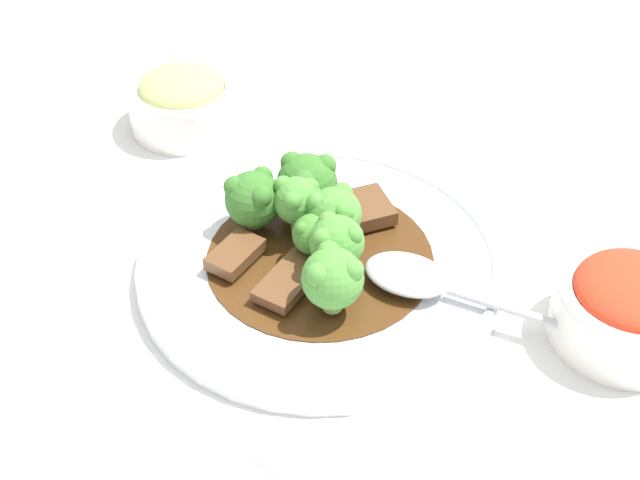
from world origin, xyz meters
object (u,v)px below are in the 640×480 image
side_bowl_kimchi (629,306)px  broccoli_floret_3 (334,213)px  broccoli_floret_4 (336,242)px  serving_spoon (429,282)px  beef_strip_2 (369,208)px  broccoli_floret_1 (333,277)px  beef_strip_1 (235,254)px  broccoli_floret_2 (295,201)px  beef_strip_0 (291,278)px  main_plate (320,262)px  broccoli_floret_5 (307,182)px  broccoli_floret_6 (314,235)px  side_bowl_appetizer (183,100)px  broccoli_floret_0 (253,198)px

side_bowl_kimchi → broccoli_floret_3: bearing=-142.7°
broccoli_floret_4 → serving_spoon: bearing=45.8°
beef_strip_2 → broccoli_floret_1: (0.08, -0.08, 0.02)m
beef_strip_1 → broccoli_floret_3: 0.09m
broccoli_floret_2 → broccoli_floret_3: (0.03, 0.02, -0.00)m
beef_strip_2 → serving_spoon: size_ratio=0.24×
beef_strip_0 → broccoli_floret_3: bearing=113.8°
main_plate → beef_strip_2: bearing=110.1°
side_bowl_kimchi → beef_strip_2: bearing=-154.3°
serving_spoon → side_bowl_kimchi: side_bowl_kimchi is taller
broccoli_floret_5 → beef_strip_2: bearing=53.0°
beef_strip_0 → broccoli_floret_3: broccoli_floret_3 is taller
broccoli_floret_3 → broccoli_floret_6: broccoli_floret_3 is taller
broccoli_floret_2 → broccoli_floret_6: (0.04, -0.00, -0.01)m
broccoli_floret_1 → side_bowl_kimchi: broccoli_floret_1 is taller
beef_strip_1 → broccoli_floret_3: size_ratio=1.06×
serving_spoon → side_bowl_appetizer: bearing=-170.1°
broccoli_floret_1 → broccoli_floret_0: bearing=-177.9°
broccoli_floret_1 → broccoli_floret_5: same height
broccoli_floret_0 → side_bowl_kimchi: (0.24, 0.19, -0.02)m
main_plate → broccoli_floret_6: broccoli_floret_6 is taller
broccoli_floret_3 → serving_spoon: 0.09m
beef_strip_0 → broccoli_floret_1: size_ratio=1.39×
broccoli_floret_1 → beef_strip_1: bearing=-155.9°
broccoli_floret_6 → side_bowl_kimchi: (0.18, 0.17, -0.01)m
broccoli_floret_5 → side_bowl_kimchi: (0.23, 0.14, -0.02)m
broccoli_floret_1 → broccoli_floret_6: (-0.05, 0.02, -0.01)m
beef_strip_1 → broccoli_floret_0: (-0.03, 0.03, 0.02)m
beef_strip_1 → broccoli_floret_4: bearing=47.9°
serving_spoon → side_bowl_kimchi: 0.15m
side_bowl_appetizer → beef_strip_1: bearing=-14.1°
beef_strip_0 → beef_strip_2: beef_strip_2 is taller
beef_strip_1 → broccoli_floret_6: (0.03, 0.05, 0.02)m
beef_strip_1 → broccoli_floret_4: (0.05, 0.06, 0.03)m
broccoli_floret_3 → side_bowl_kimchi: (0.19, 0.14, -0.02)m
side_bowl_appetizer → main_plate: bearing=1.2°
main_plate → beef_strip_2: beef_strip_2 is taller
beef_strip_2 → broccoli_floret_6: size_ratio=1.24×
broccoli_floret_2 → broccoli_floret_3: bearing=37.2°
main_plate → serving_spoon: serving_spoon is taller
broccoli_floret_2 → serving_spoon: (0.11, 0.05, -0.03)m
broccoli_floret_3 → broccoli_floret_1: bearing=-32.6°
broccoli_floret_0 → broccoli_floret_3: size_ratio=0.97×
broccoli_floret_3 → main_plate: bearing=-68.3°
beef_strip_2 → side_bowl_appetizer: side_bowl_appetizer is taller
broccoli_floret_0 → broccoli_floret_6: size_ratio=1.23×
beef_strip_0 → broccoli_floret_3: 0.06m
beef_strip_0 → broccoli_floret_2: 0.07m
beef_strip_0 → serving_spoon: 0.11m
beef_strip_0 → broccoli_floret_5: broccoli_floret_5 is taller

